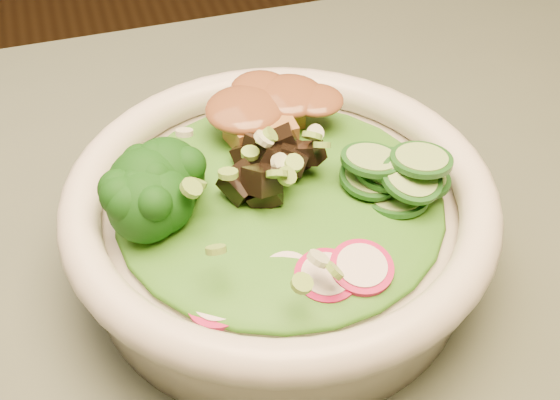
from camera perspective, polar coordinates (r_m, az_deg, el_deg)
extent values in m
cube|color=#475244|center=(0.53, 14.07, -8.16)|extent=(1.20, 0.80, 0.03)
cylinder|color=silver|center=(0.51, 0.00, -2.75)|extent=(0.24, 0.24, 0.05)
torus|color=silver|center=(0.48, 0.00, 0.09)|extent=(0.27, 0.27, 0.03)
ellipsoid|color=#1C5B13|center=(0.48, 0.00, 0.09)|extent=(0.21, 0.21, 0.02)
ellipsoid|color=brown|center=(0.52, -1.07, 6.92)|extent=(0.07, 0.06, 0.02)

